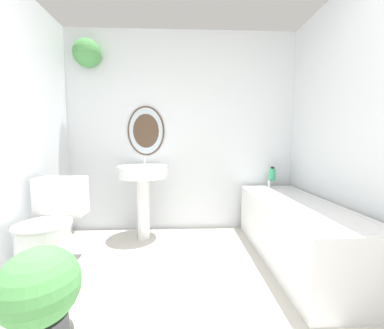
# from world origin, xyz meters

# --- Properties ---
(wall_back) EXTENTS (2.85, 0.31, 2.40)m
(wall_back) POSITION_xyz_m (-0.08, 2.39, 1.26)
(wall_back) COLOR silver
(wall_back) RESTS_ON ground_plane
(wall_right) EXTENTS (0.06, 2.49, 2.40)m
(wall_right) POSITION_xyz_m (1.40, 1.18, 1.20)
(wall_right) COLOR silver
(wall_right) RESTS_ON ground_plane
(toilet) EXTENTS (0.42, 0.61, 0.77)m
(toilet) POSITION_xyz_m (-1.10, 1.40, 0.33)
(toilet) COLOR white
(toilet) RESTS_ON ground_plane
(pedestal_sink) EXTENTS (0.53, 0.53, 0.92)m
(pedestal_sink) POSITION_xyz_m (-0.44, 2.06, 0.65)
(pedestal_sink) COLOR white
(pedestal_sink) RESTS_ON ground_plane
(bathtub) EXTENTS (0.62, 1.60, 0.62)m
(bathtub) POSITION_xyz_m (1.04, 1.52, 0.28)
(bathtub) COLOR silver
(bathtub) RESTS_ON ground_plane
(shampoo_bottle) EXTENTS (0.08, 0.08, 0.16)m
(shampoo_bottle) POSITION_xyz_m (1.09, 2.25, 0.70)
(shampoo_bottle) COLOR #38B275
(shampoo_bottle) RESTS_ON bathtub
(potted_plant) EXTENTS (0.42, 0.42, 0.52)m
(potted_plant) POSITION_xyz_m (-0.77, 0.70, 0.29)
(potted_plant) COLOR #47474C
(potted_plant) RESTS_ON ground_plane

